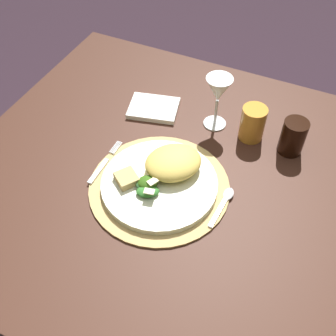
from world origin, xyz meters
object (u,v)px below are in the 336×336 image
at_px(dinner_plate, 159,184).
at_px(amber_tumbler, 253,123).
at_px(fork, 104,164).
at_px(napkin, 154,108).
at_px(wine_glass, 218,92).
at_px(dining_table, 193,224).
at_px(spoon, 225,201).
at_px(dark_tumbler, 293,137).

relative_size(dinner_plate, amber_tumbler, 2.91).
height_order(dinner_plate, fork, dinner_plate).
bearing_deg(fork, napkin, 85.58).
distance_m(napkin, wine_glass, 0.21).
bearing_deg(napkin, fork, -94.42).
xyz_separation_m(napkin, amber_tumbler, (0.28, 0.01, 0.04)).
bearing_deg(dining_table, amber_tumbler, 71.68).
relative_size(fork, wine_glass, 1.00).
distance_m(dinner_plate, fork, 0.16).
bearing_deg(fork, amber_tumbler, 40.46).
distance_m(dining_table, spoon, 0.21).
distance_m(dinner_plate, dark_tumbler, 0.36).
height_order(dining_table, fork, fork).
height_order(dining_table, spoon, spoon).
bearing_deg(spoon, dining_table, 161.35).
bearing_deg(dark_tumbler, spoon, -112.22).
height_order(napkin, dark_tumbler, dark_tumbler).
xyz_separation_m(fork, dark_tumbler, (0.41, 0.25, 0.04)).
relative_size(dining_table, wine_glass, 7.74).
bearing_deg(dinner_plate, amber_tumbler, 60.85).
relative_size(wine_glass, amber_tumbler, 1.60).
distance_m(fork, dark_tumbler, 0.48).
relative_size(dinner_plate, dark_tumbler, 2.90).
relative_size(dining_table, fork, 7.72).
xyz_separation_m(dinner_plate, napkin, (-0.14, 0.25, -0.01)).
bearing_deg(dark_tumbler, wine_glass, 176.58).
relative_size(dining_table, dark_tumbler, 12.39).
xyz_separation_m(fork, wine_glass, (0.20, 0.27, 0.10)).
bearing_deg(dining_table, fork, -168.65).
height_order(fork, napkin, napkin).
distance_m(dining_table, napkin, 0.35).
relative_size(dining_table, napkin, 8.66).
relative_size(spoon, wine_glass, 0.81).
distance_m(fork, napkin, 0.25).
bearing_deg(wine_glass, dinner_plate, -98.83).
distance_m(spoon, wine_glass, 0.29).
xyz_separation_m(napkin, dark_tumbler, (0.39, 0.01, 0.04)).
bearing_deg(fork, dark_tumbler, 31.59).
xyz_separation_m(dining_table, fork, (-0.23, -0.05, 0.19)).
xyz_separation_m(dining_table, dark_tumbler, (0.18, 0.21, 0.23)).
height_order(dinner_plate, wine_glass, wine_glass).
bearing_deg(wine_glass, dark_tumbler, -3.42).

